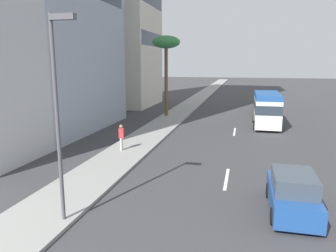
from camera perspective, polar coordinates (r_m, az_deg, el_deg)
name	(u,v)px	position (r m, az deg, el deg)	size (l,w,h in m)	color
ground_plane	(237,119)	(35.02, 12.07, 1.19)	(198.00, 198.00, 0.00)	#38383A
sidewalk_right	(174,116)	(35.79, 1.14, 1.77)	(162.00, 3.03, 0.15)	gray
lane_stripe_mid	(227,179)	(17.17, 10.33, -9.16)	(3.20, 0.16, 0.01)	silver
lane_stripe_far	(235,132)	(28.61, 11.71, -1.00)	(3.20, 0.16, 0.01)	silver
minibus_lead	(267,108)	(31.54, 17.09, 3.03)	(6.45, 2.35, 3.15)	silver
car_second	(293,194)	(13.99, 21.20, -11.10)	(4.10, 1.79, 1.70)	#1E478C
car_third	(262,102)	(44.54, 16.27, 4.09)	(4.77, 1.82, 1.63)	#1E478C
car_fourth	(262,108)	(38.82, 16.33, 3.05)	(4.30, 1.90, 1.56)	black
pedestrian_near_lamp	(121,136)	(21.65, -8.28, -1.79)	(0.30, 0.36, 1.73)	beige
palm_tree	(166,45)	(35.42, -0.34, 14.15)	(3.01, 3.01, 8.61)	brown
street_lamp	(59,99)	(11.86, -18.81, 4.51)	(0.24, 0.97, 7.40)	#4C4C51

